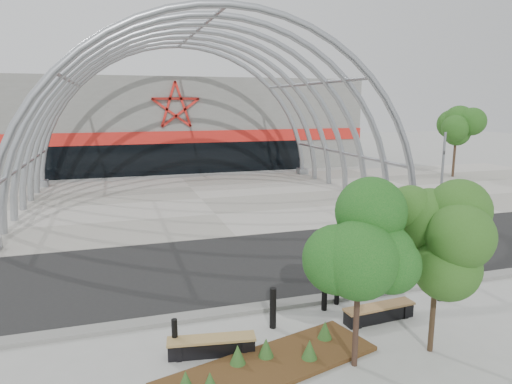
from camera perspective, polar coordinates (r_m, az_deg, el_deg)
ground at (r=14.21m, az=4.94°, el=-13.36°), size 140.00×140.00×0.00m
road at (r=17.25m, az=0.50°, el=-8.78°), size 140.00×7.00×0.02m
forecourt at (r=28.50m, az=-6.90°, el=-0.86°), size 60.00×17.00×0.04m
kerb at (r=13.98m, az=5.35°, el=-13.54°), size 60.00×0.50×0.12m
arena_building at (r=45.71m, az=-11.19°, el=8.50°), size 34.00×15.24×8.00m
vault_canopy at (r=28.50m, az=-6.90°, el=-0.86°), size 20.80×15.80×20.36m
planting_bed at (r=10.94m, az=1.33°, el=-20.56°), size 5.44×2.92×0.55m
signal_pole at (r=25.38m, az=22.25°, el=2.18°), size 0.26×0.62×4.42m
street_tree_0 at (r=10.12m, az=12.85°, el=-5.97°), size 1.80×1.80×4.10m
street_tree_1 at (r=11.34m, az=21.84°, el=-5.83°), size 1.61×1.61×3.80m
bench_0 at (r=11.42m, az=-5.57°, el=-18.66°), size 2.13×0.76×0.44m
bench_1 at (r=13.35m, az=15.12°, el=-14.39°), size 2.12×0.61×0.44m
bollard_0 at (r=11.46m, az=-10.12°, el=-17.37°), size 0.14×0.14×0.88m
bollard_1 at (r=12.40m, az=2.13°, el=-14.30°), size 0.18×0.18×1.11m
bollard_2 at (r=13.97m, az=10.09°, el=-11.88°), size 0.15×0.15×0.92m
bollard_3 at (r=13.53m, az=8.56°, el=-12.42°), size 0.16×0.16×1.01m
bollard_4 at (r=15.05m, az=22.06°, el=-10.93°), size 0.14×0.14×0.88m
bg_tree_1 at (r=39.68m, az=23.82°, el=7.80°), size 2.70×2.70×5.91m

